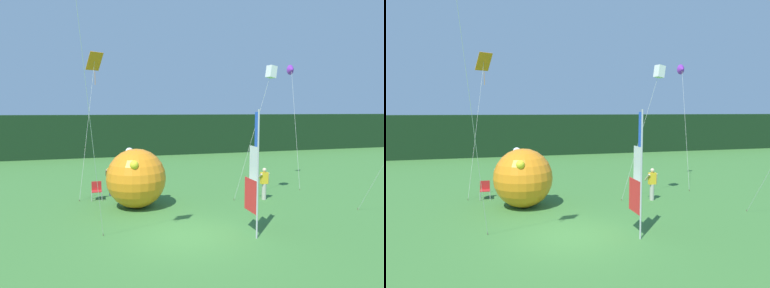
# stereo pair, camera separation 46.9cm
# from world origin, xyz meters

# --- Properties ---
(ground_plane) EXTENTS (120.00, 120.00, 0.00)m
(ground_plane) POSITION_xyz_m (0.00, 0.00, 0.00)
(ground_plane) COLOR #3D7533
(distant_treeline) EXTENTS (80.00, 2.40, 4.01)m
(distant_treeline) POSITION_xyz_m (0.00, 22.98, 2.00)
(distant_treeline) COLOR black
(distant_treeline) RESTS_ON ground
(banner_flag) EXTENTS (0.06, 1.03, 4.47)m
(banner_flag) POSITION_xyz_m (2.25, -0.61, 2.14)
(banner_flag) COLOR #B7B7BC
(banner_flag) RESTS_ON ground
(person_near_banner) EXTENTS (0.55, 0.48, 1.67)m
(person_near_banner) POSITION_xyz_m (-2.25, 6.68, 0.89)
(person_near_banner) COLOR #2D334C
(person_near_banner) RESTS_ON ground
(person_mid_field) EXTENTS (0.55, 0.48, 1.60)m
(person_mid_field) POSITION_xyz_m (5.01, 3.73, 0.85)
(person_mid_field) COLOR #B7B2A3
(person_mid_field) RESTS_ON ground
(inflatable_balloon) EXTENTS (2.70, 2.70, 2.70)m
(inflatable_balloon) POSITION_xyz_m (-1.26, 4.14, 1.36)
(inflatable_balloon) COLOR orange
(inflatable_balloon) RESTS_ON ground
(folding_chair) EXTENTS (0.51, 0.51, 0.89)m
(folding_chair) POSITION_xyz_m (-2.99, 6.11, 0.51)
(folding_chair) COLOR #BCBCC1
(folding_chair) RESTS_ON ground
(kite_purple_delta_0) EXTENTS (1.03, 2.48, 7.20)m
(kite_purple_delta_0) POSITION_xyz_m (8.59, 7.21, 6.84)
(kite_purple_delta_0) COLOR brown
(kite_purple_delta_0) RESTS_ON ground
(kite_orange_diamond_2) EXTENTS (1.41, 2.35, 7.48)m
(kite_orange_diamond_2) POSITION_xyz_m (-2.93, 7.81, 6.77)
(kite_orange_diamond_2) COLOR brown
(kite_orange_diamond_2) RESTS_ON ground
(kite_white_box_3) EXTENTS (2.00, 0.60, 6.60)m
(kite_white_box_3) POSITION_xyz_m (5.24, 3.69, 6.24)
(kite_white_box_3) COLOR brown
(kite_white_box_3) RESTS_ON ground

